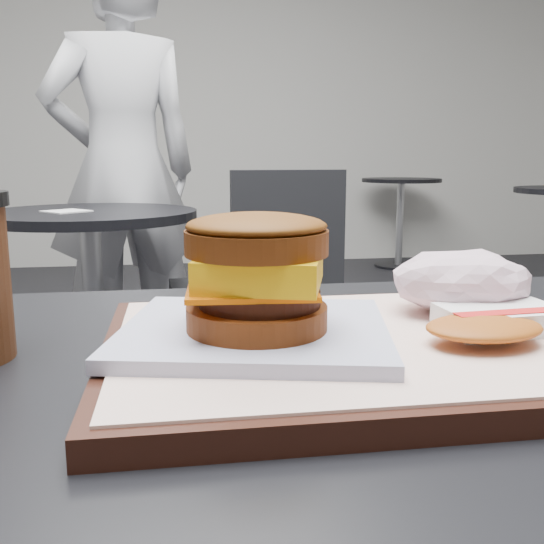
{
  "coord_description": "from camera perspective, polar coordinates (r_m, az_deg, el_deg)",
  "views": [
    {
      "loc": [
        -0.06,
        -0.4,
        0.92
      ],
      "look_at": [
        0.0,
        0.05,
        0.83
      ],
      "focal_mm": 40.0,
      "sensor_mm": 36.0,
      "label": 1
    }
  ],
  "objects": [
    {
      "name": "serving_tray",
      "position": [
        0.46,
        8.55,
        -7.07
      ],
      "size": [
        0.38,
        0.28,
        0.02
      ],
      "color": "black",
      "rests_on": "customer_table"
    },
    {
      "name": "breakfast_sandwich",
      "position": [
        0.43,
        -1.44,
        -1.45
      ],
      "size": [
        0.22,
        0.21,
        0.09
      ],
      "color": "silver",
      "rests_on": "serving_tray"
    },
    {
      "name": "hash_brown",
      "position": [
        0.48,
        20.15,
        -4.5
      ],
      "size": [
        0.12,
        0.1,
        0.02
      ],
      "color": "white",
      "rests_on": "serving_tray"
    },
    {
      "name": "crumpled_wrapper",
      "position": [
        0.54,
        17.43,
        -0.85
      ],
      "size": [
        0.12,
        0.09,
        0.05
      ],
      "primitive_type": null,
      "color": "white",
      "rests_on": "serving_tray"
    },
    {
      "name": "neighbor_table",
      "position": [
        2.1,
        -16.56,
        0.12
      ],
      "size": [
        0.7,
        0.7,
        0.75
      ],
      "color": "black",
      "rests_on": "ground"
    },
    {
      "name": "napkin",
      "position": [
        2.05,
        -18.78,
        5.44
      ],
      "size": [
        0.17,
        0.17,
        0.0
      ],
      "primitive_type": "cube",
      "rotation": [
        0.0,
        0.0,
        0.72
      ],
      "color": "white",
      "rests_on": "neighbor_table"
    },
    {
      "name": "neighbor_chair",
      "position": [
        2.09,
        -1.75,
        -0.6
      ],
      "size": [
        0.61,
        0.45,
        0.88
      ],
      "color": "#A8A8AD",
      "rests_on": "ground"
    },
    {
      "name": "patron",
      "position": [
        2.59,
        -13.83,
        9.34
      ],
      "size": [
        0.73,
        0.58,
        1.74
      ],
      "primitive_type": "imported",
      "rotation": [
        0.0,
        0.0,
        3.42
      ],
      "color": "silver",
      "rests_on": "ground"
    },
    {
      "name": "bg_table_far",
      "position": [
        5.25,
        12.0,
        6.57
      ],
      "size": [
        0.66,
        0.66,
        0.75
      ],
      "color": "black",
      "rests_on": "ground"
    }
  ]
}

